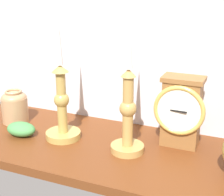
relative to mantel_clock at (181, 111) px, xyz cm
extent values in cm
cube|color=#612F14|center=(-17.37, -8.18, -11.19)|extent=(100.00, 36.00, 2.40)
cube|color=silver|center=(-17.37, 10.32, 22.51)|extent=(120.00, 2.00, 65.00)
cube|color=brown|center=(0.00, 0.66, -0.99)|extent=(9.71, 6.02, 17.99)
cube|color=brown|center=(0.00, 0.66, 8.61)|extent=(10.88, 6.74, 1.20)
torus|color=gold|center=(0.00, -2.75, 1.05)|extent=(13.46, 1.22, 13.46)
cylinder|color=silver|center=(0.00, -2.85, 1.05)|extent=(11.26, 0.40, 11.26)
cube|color=black|center=(0.00, -3.15, 1.05)|extent=(4.32, 0.96, 0.30)
cylinder|color=#AD9047|center=(-31.45, -7.98, -9.09)|extent=(9.91, 9.91, 1.80)
cylinder|color=#AD9047|center=(-31.45, -7.98, 0.59)|extent=(2.68, 2.68, 17.55)
sphere|color=#AD9047|center=(-31.45, -7.98, 1.46)|extent=(4.29, 4.29, 4.29)
cone|color=#AD9047|center=(-31.45, -7.98, 10.36)|extent=(4.72, 4.72, 2.00)
cone|color=silver|center=(-31.45, -7.98, 19.13)|extent=(1.92, 1.92, 15.54)
cylinder|color=#B28A48|center=(-11.69, -8.80, -9.09)|extent=(8.82, 8.82, 1.80)
cylinder|color=#B28A48|center=(-11.69, -8.80, 1.09)|extent=(2.75, 2.75, 18.56)
sphere|color=#B28A48|center=(-11.69, -8.80, 2.02)|extent=(4.40, 4.40, 4.40)
cone|color=#B28A48|center=(-11.69, -8.80, 11.37)|extent=(3.89, 3.89, 2.00)
cone|color=white|center=(-11.69, -8.80, 20.39)|extent=(2.00, 2.00, 16.03)
cylinder|color=#A88159|center=(-51.38, -3.88, -5.95)|extent=(8.15, 8.15, 8.08)
ellipsoid|color=#A88159|center=(-51.38, -3.88, -1.91)|extent=(7.75, 7.75, 3.87)
torus|color=#A88159|center=(-51.38, -3.88, 0.03)|extent=(5.29, 5.29, 0.81)
ellipsoid|color=#478E49|center=(-43.35, -11.69, -8.01)|extent=(8.80, 6.16, 3.96)
camera|label=1|loc=(16.84, -86.02, 32.94)|focal=55.81mm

